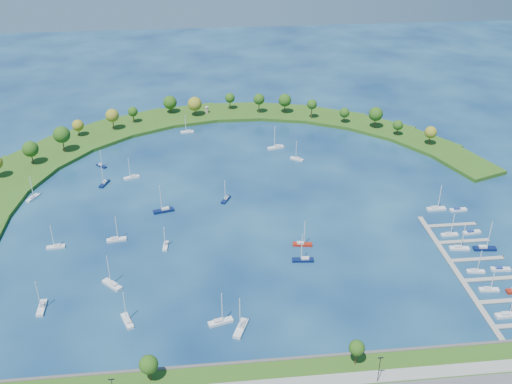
{
  "coord_description": "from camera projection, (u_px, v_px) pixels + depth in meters",
  "views": [
    {
      "loc": [
        -21.38,
        -241.38,
        141.93
      ],
      "look_at": [
        5.0,
        5.0,
        4.0
      ],
      "focal_mm": 41.43,
      "sensor_mm": 36.0,
      "label": 1
    }
  ],
  "objects": [
    {
      "name": "docked_boat_4",
      "position": [
        476.0,
        271.0,
        234.0
      ],
      "size": [
        7.26,
        3.0,
        10.35
      ],
      "rotation": [
        0.0,
        0.0,
        -0.15
      ],
      "color": "silver",
      "rests_on": "ground"
    },
    {
      "name": "docked_boat_2",
      "position": [
        489.0,
        289.0,
        223.91
      ],
      "size": [
        7.7,
        2.98,
        11.04
      ],
      "rotation": [
        0.0,
        0.0,
        -0.12
      ],
      "color": "silver",
      "rests_on": "ground"
    },
    {
      "name": "moored_boat_7",
      "position": [
        101.0,
        165.0,
        315.84
      ],
      "size": [
        6.18,
        6.01,
        9.91
      ],
      "rotation": [
        0.0,
        0.0,
        5.52
      ],
      "color": "#09143D",
      "rests_on": "ground"
    },
    {
      "name": "moored_boat_4",
      "position": [
        42.0,
        307.0,
        214.67
      ],
      "size": [
        2.64,
        8.94,
        13.08
      ],
      "rotation": [
        0.0,
        0.0,
        4.73
      ],
      "color": "silver",
      "rests_on": "ground"
    },
    {
      "name": "moored_boat_13",
      "position": [
        276.0,
        147.0,
        336.06
      ],
      "size": [
        9.85,
        5.35,
        13.95
      ],
      "rotation": [
        0.0,
        0.0,
        3.44
      ],
      "color": "silver",
      "rests_on": "ground"
    },
    {
      "name": "moored_boat_8",
      "position": [
        226.0,
        199.0,
        284.06
      ],
      "size": [
        5.38,
        7.73,
        11.17
      ],
      "rotation": [
        0.0,
        0.0,
        4.23
      ],
      "color": "#09143D",
      "rests_on": "ground"
    },
    {
      "name": "moored_boat_2",
      "position": [
        56.0,
        246.0,
        248.96
      ],
      "size": [
        7.77,
        2.79,
        11.18
      ],
      "rotation": [
        0.0,
        0.0,
        3.23
      ],
      "color": "silver",
      "rests_on": "ground"
    },
    {
      "name": "moored_boat_3",
      "position": [
        33.0,
        197.0,
        285.43
      ],
      "size": [
        5.64,
        8.06,
        11.66
      ],
      "rotation": [
        0.0,
        0.0,
        1.09
      ],
      "color": "silver",
      "rests_on": "ground"
    },
    {
      "name": "moored_boat_10",
      "position": [
        127.0,
        320.0,
        208.37
      ],
      "size": [
        5.43,
        8.91,
        12.68
      ],
      "rotation": [
        0.0,
        0.0,
        1.95
      ],
      "color": "silver",
      "rests_on": "ground"
    },
    {
      "name": "dock_system",
      "position": [
        473.0,
        269.0,
        235.49
      ],
      "size": [
        24.28,
        82.0,
        1.6
      ],
      "color": "gray",
      "rests_on": "ground"
    },
    {
      "name": "ground",
      "position": [
        247.0,
        205.0,
        280.73
      ],
      "size": [
        700.0,
        700.0,
        0.0
      ],
      "primitive_type": "plane",
      "color": "#081A46",
      "rests_on": "ground"
    },
    {
      "name": "moored_boat_12",
      "position": [
        187.0,
        131.0,
        355.91
      ],
      "size": [
        8.02,
        3.02,
        11.51
      ],
      "rotation": [
        0.0,
        0.0,
        3.25
      ],
      "color": "silver",
      "rests_on": "ground"
    },
    {
      "name": "docked_boat_5",
      "position": [
        500.0,
        269.0,
        235.37
      ],
      "size": [
        7.99,
        3.07,
        1.59
      ],
      "rotation": [
        0.0,
        0.0,
        -0.12
      ],
      "color": "silver",
      "rests_on": "ground"
    },
    {
      "name": "docked_boat_11",
      "position": [
        458.0,
        210.0,
        275.77
      ],
      "size": [
        8.07,
        2.55,
        1.63
      ],
      "rotation": [
        0.0,
        0.0,
        0.04
      ],
      "color": "silver",
      "rests_on": "ground"
    },
    {
      "name": "moored_boat_9",
      "position": [
        132.0,
        177.0,
        304.17
      ],
      "size": [
        8.22,
        4.73,
        11.67
      ],
      "rotation": [
        0.0,
        0.0,
        3.48
      ],
      "color": "silver",
      "rests_on": "ground"
    },
    {
      "name": "moored_boat_18",
      "position": [
        303.0,
        259.0,
        240.63
      ],
      "size": [
        8.99,
        3.2,
        12.95
      ],
      "rotation": [
        0.0,
        0.0,
        3.06
      ],
      "color": "#09143D",
      "rests_on": "ground"
    },
    {
      "name": "docked_boat_0",
      "position": [
        507.0,
        314.0,
        211.07
      ],
      "size": [
        8.94,
        2.69,
        13.07
      ],
      "rotation": [
        0.0,
        0.0,
        0.02
      ],
      "color": "silver",
      "rests_on": "ground"
    },
    {
      "name": "moored_boat_17",
      "position": [
        241.0,
        327.0,
        205.11
      ],
      "size": [
        6.32,
        10.12,
        14.43
      ],
      "rotation": [
        0.0,
        0.0,
        4.32
      ],
      "color": "silver",
      "rests_on": "ground"
    },
    {
      "name": "moored_boat_16",
      "position": [
        166.0,
        245.0,
        249.65
      ],
      "size": [
        2.53,
        7.0,
        10.08
      ],
      "rotation": [
        0.0,
        0.0,
        4.62
      ],
      "color": "silver",
      "rests_on": "ground"
    },
    {
      "name": "moored_boat_14",
      "position": [
        297.0,
        158.0,
        323.17
      ],
      "size": [
        7.27,
        6.15,
        11.01
      ],
      "rotation": [
        0.0,
        0.0,
        2.5
      ],
      "color": "silver",
      "rests_on": "ground"
    },
    {
      "name": "moored_boat_5",
      "position": [
        116.0,
        239.0,
        253.67
      ],
      "size": [
        8.58,
        3.44,
        12.26
      ],
      "rotation": [
        0.0,
        0.0,
        0.14
      ],
      "color": "silver",
      "rests_on": "ground"
    },
    {
      "name": "docked_boat_9",
      "position": [
        472.0,
        232.0,
        258.88
      ],
      "size": [
        8.11,
        2.98,
        1.62
      ],
      "rotation": [
        0.0,
        0.0,
        0.1
      ],
      "color": "silver",
      "rests_on": "ground"
    },
    {
      "name": "breakwater",
      "position": [
        153.0,
        163.0,
        318.26
      ],
      "size": [
        286.74,
        247.64,
        2.0
      ],
      "color": "#2F5215",
      "rests_on": "ground"
    },
    {
      "name": "docked_boat_10",
      "position": [
        436.0,
        208.0,
        276.27
      ],
      "size": [
        9.01,
        2.76,
        13.15
      ],
      "rotation": [
        0.0,
        0.0,
        0.03
      ],
      "color": "silver",
      "rests_on": "ground"
    },
    {
      "name": "harbor_tower",
      "position": [
        207.0,
        110.0,
        378.04
      ],
      "size": [
        2.6,
        2.6,
        4.19
      ],
      "color": "gray",
      "rests_on": "breakwater"
    },
    {
      "name": "moored_boat_15",
      "position": [
        220.0,
        321.0,
        207.99
      ],
      "size": [
        9.21,
        4.76,
        13.03
      ],
      "rotation": [
        0.0,
        0.0,
        0.27
      ],
      "color": "silver",
      "rests_on": "ground"
    },
    {
      "name": "docked_boat_7",
      "position": [
        485.0,
        248.0,
        247.68
      ],
      "size": [
        9.64,
        3.6,
        13.84
      ],
      "rotation": [
        0.0,
        0.0,
        -0.1
      ],
      "color": "#09143D",
      "rests_on": "ground"
    },
    {
      "name": "moored_boat_11",
      "position": [
        104.0,
        183.0,
        298.16
      ],
      "size": [
        5.01,
        8.38,
        11.91
      ],
      "rotation": [
        0.0,
        0.0,
        4.35
      ],
      "color": "#09143D",
      "rests_on": "ground"
    },
    {
      "name": "moored_boat_6",
      "position": [
        302.0,
        244.0,
        250.54
      ],
      "size": [
        8.52,
        3.53,
        12.16
      ],
      "rotation": [
        0.0,
        0.0,
        -0.15
      ],
      "color": "maroon",
      "rests_on": "ground"
    },
    {
      "name": "moored_boat_0",
      "position": [
        164.0,
        210.0,
        274.8
      ],
      "size": [
        9.99,
        4.87,
        14.16
      ],
      "rotation": [
        0.0,
        0.0,
        3.38
      ],
      "color": "#09143D",
      "rests_on": "ground"
    },
    {
      "name": "moored_boat_1",
      "position": [
        112.0,
        284.0,
        226.3
      ],
      "size": [
        8.38,
        8.52,
        13.73
      ],
      "rotation": [
        0.0,
        0.0,
        2.34
      ],
      "color": "silver",
      "rests_on": "ground"
    },
    {
      "name": "docked_boat_6",
      "position": [
        459.0,
        248.0,
        247.97
      ],
      "size": [
        8.47,
        3.51,
        12.09
      ],
      "rotation": [
        0.0,
        0.0,
        -0.15
      ],
      "color": "silver",
      "rests_on": "ground"
    },
    {
      "name": "docked_boat_8",
      "position": [
        449.0,
        234.0,
        257.18
      ],
      "size": [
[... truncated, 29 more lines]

